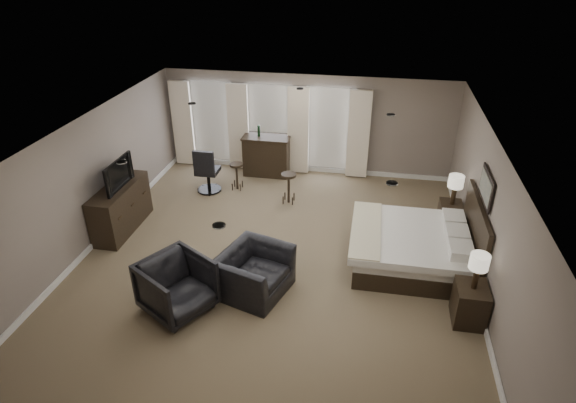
% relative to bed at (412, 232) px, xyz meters
% --- Properties ---
extents(room, '(7.60, 8.60, 2.64)m').
position_rel_bed_xyz_m(room, '(-2.58, -0.35, 0.60)').
color(room, brown).
rests_on(room, ground).
extents(window_bay, '(5.25, 0.20, 2.30)m').
position_rel_bed_xyz_m(window_bay, '(-3.58, 3.76, 0.50)').
color(window_bay, silver).
rests_on(window_bay, room).
extents(bed, '(2.21, 2.11, 1.41)m').
position_rel_bed_xyz_m(bed, '(0.00, 0.00, 0.00)').
color(bed, silver).
rests_on(bed, ground).
extents(nightstand_near, '(0.50, 0.61, 0.67)m').
position_rel_bed_xyz_m(nightstand_near, '(0.89, -1.45, -0.37)').
color(nightstand_near, black).
rests_on(nightstand_near, ground).
extents(nightstand_far, '(0.46, 0.57, 0.62)m').
position_rel_bed_xyz_m(nightstand_far, '(0.89, 1.45, -0.39)').
color(nightstand_far, black).
rests_on(nightstand_far, ground).
extents(lamp_near, '(0.30, 0.30, 0.63)m').
position_rel_bed_xyz_m(lamp_near, '(0.89, -1.45, 0.28)').
color(lamp_near, beige).
rests_on(lamp_near, nightstand_near).
extents(lamp_far, '(0.32, 0.32, 0.66)m').
position_rel_bed_xyz_m(lamp_far, '(0.89, 1.45, 0.24)').
color(lamp_far, beige).
rests_on(lamp_far, nightstand_far).
extents(wall_art, '(0.04, 0.96, 0.56)m').
position_rel_bed_xyz_m(wall_art, '(1.12, 0.00, 1.05)').
color(wall_art, slate).
rests_on(wall_art, room).
extents(dresser, '(0.56, 1.73, 1.00)m').
position_rel_bed_xyz_m(dresser, '(-6.03, 0.21, -0.20)').
color(dresser, black).
rests_on(dresser, ground).
extents(tv, '(0.61, 1.06, 0.14)m').
position_rel_bed_xyz_m(tv, '(-6.03, 0.21, 0.37)').
color(tv, black).
rests_on(tv, dresser).
extents(armchair_near, '(1.13, 1.41, 1.07)m').
position_rel_bed_xyz_m(armchair_near, '(-2.73, -1.34, -0.17)').
color(armchair_near, black).
rests_on(armchair_near, ground).
extents(armchair_far, '(1.35, 1.37, 1.05)m').
position_rel_bed_xyz_m(armchair_far, '(-3.86, -2.05, -0.18)').
color(armchair_far, black).
rests_on(armchair_far, ground).
extents(bar_counter, '(1.22, 0.64, 1.07)m').
position_rel_bed_xyz_m(bar_counter, '(-3.58, 3.49, -0.17)').
color(bar_counter, black).
rests_on(bar_counter, ground).
extents(bar_stool_left, '(0.39, 0.39, 0.69)m').
position_rel_bed_xyz_m(bar_stool_left, '(-4.12, 2.48, -0.36)').
color(bar_stool_left, black).
rests_on(bar_stool_left, ground).
extents(bar_stool_right, '(0.38, 0.38, 0.75)m').
position_rel_bed_xyz_m(bar_stool_right, '(-2.72, 2.01, -0.33)').
color(bar_stool_right, black).
rests_on(bar_stool_right, ground).
extents(desk_chair, '(0.60, 0.60, 1.16)m').
position_rel_bed_xyz_m(desk_chair, '(-4.78, 2.25, -0.12)').
color(desk_chair, black).
rests_on(desk_chair, ground).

